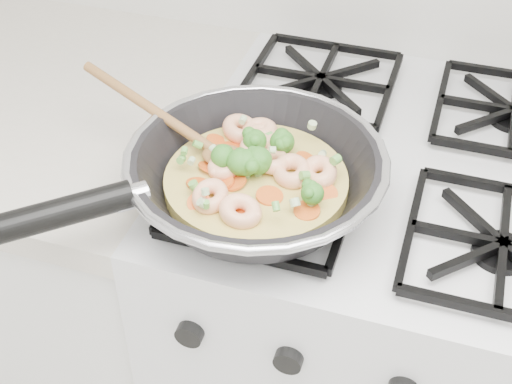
% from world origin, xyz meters
% --- Properties ---
extents(stove, '(0.60, 0.60, 0.92)m').
position_xyz_m(stove, '(0.00, 1.70, 0.46)').
color(stove, silver).
rests_on(stove, ground).
extents(skillet, '(0.44, 0.40, 0.10)m').
position_xyz_m(skillet, '(-0.16, 1.54, 0.96)').
color(skillet, black).
rests_on(skillet, stove).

